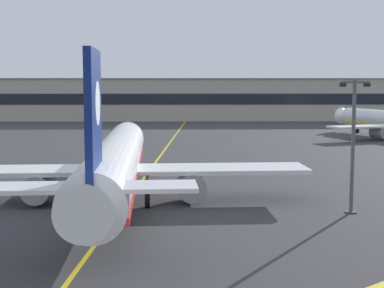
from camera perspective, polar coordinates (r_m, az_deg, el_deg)
name	(u,v)px	position (r m, az deg, el deg)	size (l,w,h in m)	color
ground_plane	(110,264)	(31.65, -8.30, -11.98)	(400.00, 400.00, 0.00)	#353538
taxiway_centreline	(146,175)	(60.75, -4.66, -3.14)	(0.30, 180.00, 0.01)	yellow
airliner_foreground	(116,163)	(46.36, -7.77, -1.88)	(32.20, 41.51, 11.65)	white
apron_lamp_post	(353,144)	(43.95, 16.05, 0.04)	(2.24, 0.90, 10.06)	#515156
terminal_building	(167,99)	(150.68, -2.52, 4.57)	(131.19, 12.40, 11.17)	#B2A893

